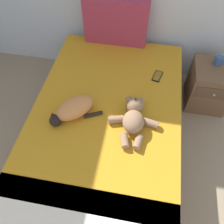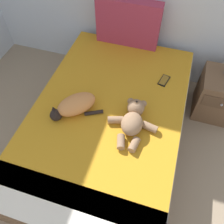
{
  "view_description": "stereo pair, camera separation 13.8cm",
  "coord_description": "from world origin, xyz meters",
  "px_view_note": "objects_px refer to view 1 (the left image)",
  "views": [
    {
      "loc": [
        2.04,
        2.23,
        2.11
      ],
      "look_at": [
        1.84,
        3.34,
        0.59
      ],
      "focal_mm": 37.49,
      "sensor_mm": 36.0,
      "label": 1
    },
    {
      "loc": [
        2.18,
        2.26,
        2.11
      ],
      "look_at": [
        1.84,
        3.34,
        0.59
      ],
      "focal_mm": 37.49,
      "sensor_mm": 36.0,
      "label": 2
    }
  ],
  "objects_px": {
    "cat": "(73,109)",
    "mug": "(219,60)",
    "bed": "(107,126)",
    "patterned_cushion": "(116,22)",
    "nightstand": "(209,86)",
    "cell_phone": "(157,76)",
    "teddy_bear": "(134,117)"
  },
  "relations": [
    {
      "from": "cat",
      "to": "mug",
      "type": "bearing_deg",
      "value": 34.7
    },
    {
      "from": "bed",
      "to": "mug",
      "type": "xyz_separation_m",
      "value": [
        1.0,
        0.77,
        0.3
      ]
    },
    {
      "from": "cat",
      "to": "mug",
      "type": "height_order",
      "value": "cat"
    },
    {
      "from": "patterned_cushion",
      "to": "nightstand",
      "type": "height_order",
      "value": "patterned_cushion"
    },
    {
      "from": "bed",
      "to": "cat",
      "type": "xyz_separation_m",
      "value": [
        -0.26,
        -0.1,
        0.32
      ]
    },
    {
      "from": "cell_phone",
      "to": "mug",
      "type": "height_order",
      "value": "mug"
    },
    {
      "from": "cat",
      "to": "nightstand",
      "type": "xyz_separation_m",
      "value": [
        1.25,
        0.8,
        -0.32
      ]
    },
    {
      "from": "teddy_bear",
      "to": "cell_phone",
      "type": "xyz_separation_m",
      "value": [
        0.17,
        0.57,
        -0.06
      ]
    },
    {
      "from": "cat",
      "to": "cell_phone",
      "type": "relative_size",
      "value": 2.58
    },
    {
      "from": "patterned_cushion",
      "to": "nightstand",
      "type": "distance_m",
      "value": 1.2
    },
    {
      "from": "cat",
      "to": "cell_phone",
      "type": "bearing_deg",
      "value": 40.96
    },
    {
      "from": "cat",
      "to": "mug",
      "type": "relative_size",
      "value": 3.45
    },
    {
      "from": "bed",
      "to": "nightstand",
      "type": "height_order",
      "value": "bed"
    },
    {
      "from": "bed",
      "to": "patterned_cushion",
      "type": "height_order",
      "value": "patterned_cushion"
    },
    {
      "from": "teddy_bear",
      "to": "cell_phone",
      "type": "relative_size",
      "value": 2.93
    },
    {
      "from": "bed",
      "to": "teddy_bear",
      "type": "xyz_separation_m",
      "value": [
        0.24,
        -0.09,
        0.32
      ]
    },
    {
      "from": "bed",
      "to": "cell_phone",
      "type": "relative_size",
      "value": 12.74
    },
    {
      "from": "patterned_cushion",
      "to": "bed",
      "type": "bearing_deg",
      "value": -85.03
    },
    {
      "from": "bed",
      "to": "mug",
      "type": "height_order",
      "value": "mug"
    },
    {
      "from": "mug",
      "to": "nightstand",
      "type": "bearing_deg",
      "value": -94.02
    },
    {
      "from": "teddy_bear",
      "to": "nightstand",
      "type": "distance_m",
      "value": 1.13
    },
    {
      "from": "teddy_bear",
      "to": "mug",
      "type": "height_order",
      "value": "teddy_bear"
    },
    {
      "from": "patterned_cushion",
      "to": "mug",
      "type": "distance_m",
      "value": 1.11
    },
    {
      "from": "patterned_cushion",
      "to": "cell_phone",
      "type": "distance_m",
      "value": 0.71
    },
    {
      "from": "patterned_cushion",
      "to": "cell_phone",
      "type": "height_order",
      "value": "patterned_cushion"
    },
    {
      "from": "nightstand",
      "to": "mug",
      "type": "bearing_deg",
      "value": 85.98
    },
    {
      "from": "teddy_bear",
      "to": "nightstand",
      "type": "xyz_separation_m",
      "value": [
        0.75,
        0.78,
        -0.32
      ]
    },
    {
      "from": "nightstand",
      "to": "cell_phone",
      "type": "bearing_deg",
      "value": -159.71
    },
    {
      "from": "cat",
      "to": "cell_phone",
      "type": "height_order",
      "value": "cat"
    },
    {
      "from": "patterned_cushion",
      "to": "teddy_bear",
      "type": "relative_size",
      "value": 1.39
    },
    {
      "from": "cat",
      "to": "mug",
      "type": "xyz_separation_m",
      "value": [
        1.26,
        0.87,
        -0.02
      ]
    },
    {
      "from": "patterned_cushion",
      "to": "nightstand",
      "type": "relative_size",
      "value": 1.31
    }
  ]
}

